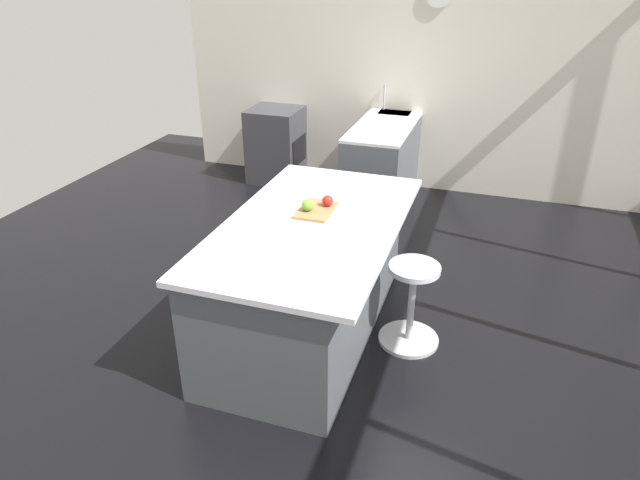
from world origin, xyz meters
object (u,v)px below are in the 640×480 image
(apple_red, at_px, (328,201))
(apple_green, at_px, (308,205))
(stool_by_window, at_px, (411,307))
(oven_range, at_px, (276,145))
(kitchen_island, at_px, (307,276))
(cutting_board, at_px, (317,210))

(apple_red, bearing_deg, apple_green, -41.52)
(stool_by_window, relative_size, apple_red, 7.86)
(stool_by_window, relative_size, apple_green, 7.28)
(oven_range, xyz_separation_m, apple_green, (2.74, 1.39, 0.52))
(apple_red, xyz_separation_m, apple_green, (0.12, -0.11, 0.00))
(oven_range, xyz_separation_m, kitchen_island, (2.86, 1.43, 0.01))
(kitchen_island, relative_size, stool_by_window, 3.25)
(kitchen_island, xyz_separation_m, cutting_board, (-0.17, 0.01, 0.46))
(cutting_board, xyz_separation_m, apple_red, (-0.07, 0.06, 0.05))
(oven_range, distance_m, stool_by_window, 3.54)
(apple_red, distance_m, apple_green, 0.16)
(apple_red, height_order, apple_green, apple_green)
(cutting_board, relative_size, apple_green, 4.12)
(cutting_board, bearing_deg, apple_green, -43.92)
(kitchen_island, height_order, cutting_board, cutting_board)
(oven_range, distance_m, apple_red, 3.06)
(cutting_board, bearing_deg, apple_red, 140.30)
(apple_green, bearing_deg, apple_red, 138.48)
(oven_range, height_order, apple_green, apple_green)
(kitchen_island, distance_m, stool_by_window, 0.78)
(oven_range, bearing_deg, cutting_board, 28.22)
(oven_range, distance_m, apple_green, 3.12)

